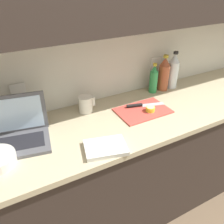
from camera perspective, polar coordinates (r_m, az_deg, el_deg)
ground_plane at (r=2.23m, az=7.45°, el=-19.77°), size 12.00×12.00×0.00m
wall_back at (r=1.62m, az=6.18°, el=25.09°), size 5.20×0.38×2.60m
counter_unit at (r=1.91m, az=8.83°, el=-10.74°), size 2.42×0.63×0.90m
laptop at (r=1.40m, az=-21.82°, el=-4.43°), size 0.37×0.30×0.25m
cutting_board at (r=1.61m, az=7.42°, el=0.34°), size 0.35×0.24×0.01m
knife at (r=1.65m, az=6.53°, el=1.64°), size 0.27×0.10×0.02m
lemon_half_cut at (r=1.60m, az=9.20°, el=0.75°), size 0.06×0.06×0.03m
bottle_green_soda at (r=1.95m, az=14.53°, el=9.46°), size 0.08×0.08×0.29m
bottle_oil_tall at (r=1.89m, az=12.38°, el=8.87°), size 0.08×0.08×0.28m
bottle_water_clear at (r=1.84m, az=9.98°, el=7.76°), size 0.06×0.06×0.23m
measuring_cup at (r=1.58m, az=-6.36°, el=1.91°), size 0.11×0.09×0.11m
dish_towel at (r=1.27m, az=-1.58°, el=-8.53°), size 0.25×0.21×0.02m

